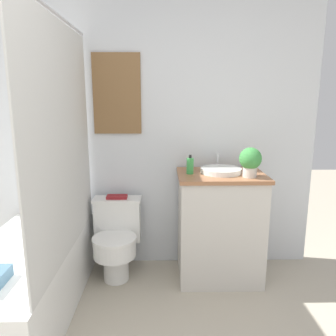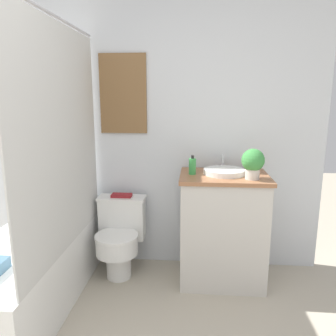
% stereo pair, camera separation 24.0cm
% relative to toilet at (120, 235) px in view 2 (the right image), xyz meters
% --- Properties ---
extents(wall_back, '(3.11, 0.07, 2.50)m').
position_rel_toilet_xyz_m(wall_back, '(0.15, 0.27, 0.91)').
color(wall_back, silver).
rests_on(wall_back, ground_plane).
extents(shower_area, '(0.67, 1.47, 1.98)m').
position_rel_toilet_xyz_m(shower_area, '(-0.55, -0.49, -0.06)').
color(shower_area, white).
rests_on(shower_area, ground_plane).
extents(toilet, '(0.41, 0.49, 0.65)m').
position_rel_toilet_xyz_m(toilet, '(0.00, 0.00, 0.00)').
color(toilet, white).
rests_on(toilet, ground_plane).
extents(vanity, '(0.69, 0.51, 0.89)m').
position_rel_toilet_xyz_m(vanity, '(0.86, -0.02, 0.10)').
color(vanity, beige).
rests_on(vanity, ground_plane).
extents(sink, '(0.33, 0.36, 0.13)m').
position_rel_toilet_xyz_m(sink, '(0.86, -0.00, 0.57)').
color(sink, white).
rests_on(sink, vanity).
extents(soap_bottle, '(0.06, 0.06, 0.15)m').
position_rel_toilet_xyz_m(soap_bottle, '(0.60, -0.03, 0.61)').
color(soap_bottle, green).
rests_on(soap_bottle, vanity).
extents(potted_plant, '(0.17, 0.17, 0.23)m').
position_rel_toilet_xyz_m(potted_plant, '(1.05, -0.15, 0.67)').
color(potted_plant, beige).
rests_on(potted_plant, vanity).
extents(book_on_tank, '(0.17, 0.09, 0.02)m').
position_rel_toilet_xyz_m(book_on_tank, '(0.00, 0.11, 0.31)').
color(book_on_tank, maroon).
rests_on(book_on_tank, toilet).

